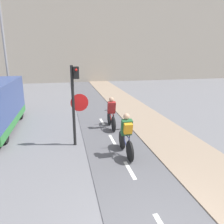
% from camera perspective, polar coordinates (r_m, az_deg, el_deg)
% --- Properties ---
extents(building_row_background, '(60.00, 5.20, 12.06)m').
position_cam_1_polar(building_row_background, '(29.98, -9.38, 19.84)').
color(building_row_background, '#B2A899').
rests_on(building_row_background, ground_plane).
extents(traffic_light_pole, '(0.67, 0.25, 3.09)m').
position_cam_1_polar(traffic_light_pole, '(8.29, -9.58, 3.84)').
color(traffic_light_pole, black).
rests_on(traffic_light_pole, ground_plane).
extents(street_lamp_far, '(0.36, 0.36, 7.05)m').
position_cam_1_polar(street_lamp_far, '(15.22, -26.47, 16.59)').
color(street_lamp_far, gray).
rests_on(street_lamp_far, ground_plane).
extents(cyclist_near, '(0.46, 1.72, 1.54)m').
position_cam_1_polar(cyclist_near, '(7.66, 3.74, -6.26)').
color(cyclist_near, black).
rests_on(cyclist_near, ground_plane).
extents(cyclist_far, '(0.46, 1.66, 1.52)m').
position_cam_1_polar(cyclist_far, '(10.39, -0.17, -0.69)').
color(cyclist_far, black).
rests_on(cyclist_far, ground_plane).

